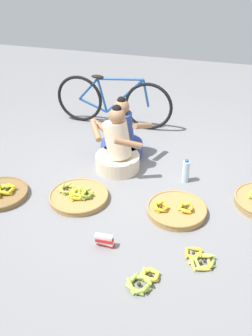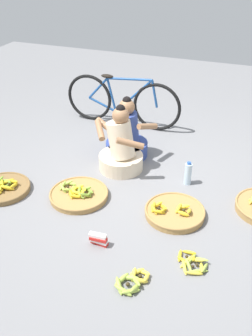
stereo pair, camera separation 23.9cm
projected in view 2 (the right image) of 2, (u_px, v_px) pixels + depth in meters
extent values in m
plane|color=slate|center=(132.00, 186.00, 4.24)|extent=(10.00, 10.00, 0.00)
cylinder|color=beige|center=(121.00, 162.00, 4.50)|extent=(0.52, 0.52, 0.18)
cylinder|color=beige|center=(121.00, 139.00, 4.35)|extent=(0.45, 0.42, 0.47)
sphere|color=#9E704C|center=(121.00, 116.00, 4.19)|extent=(0.19, 0.19, 0.19)
sphere|color=black|center=(121.00, 109.00, 4.15)|extent=(0.10, 0.10, 0.10)
cylinder|color=#9E704C|center=(100.00, 130.00, 4.36)|extent=(0.23, 0.29, 0.16)
cylinder|color=#9E704C|center=(130.00, 143.00, 4.09)|extent=(0.31, 0.19, 0.16)
cylinder|color=#334793|center=(127.00, 148.00, 4.77)|extent=(0.52, 0.52, 0.18)
cylinder|color=#334793|center=(127.00, 128.00, 4.63)|extent=(0.39, 0.37, 0.41)
sphere|color=#9E704C|center=(127.00, 107.00, 4.48)|extent=(0.19, 0.19, 0.19)
sphere|color=black|center=(127.00, 101.00, 4.44)|extent=(0.10, 0.10, 0.10)
cylinder|color=#9E704C|center=(106.00, 126.00, 4.49)|extent=(0.31, 0.18, 0.16)
cylinder|color=#9E704C|center=(147.00, 126.00, 4.49)|extent=(0.20, 0.31, 0.16)
torus|color=black|center=(89.00, 98.00, 5.54)|extent=(0.68, 0.04, 0.68)
torus|color=black|center=(157.00, 107.00, 5.24)|extent=(0.68, 0.04, 0.68)
cylinder|color=#1E4C8C|center=(133.00, 96.00, 5.29)|extent=(0.55, 0.03, 0.55)
cylinder|color=#1E4C8C|center=(112.00, 95.00, 5.40)|extent=(0.15, 0.03, 0.49)
cylinder|color=#1E4C8C|center=(129.00, 79.00, 5.18)|extent=(0.65, 0.03, 0.08)
cylinder|color=#1E4C8C|center=(103.00, 105.00, 5.52)|extent=(0.42, 0.03, 0.18)
cylinder|color=#1E4C8C|center=(98.00, 88.00, 5.41)|extent=(0.31, 0.03, 0.35)
cylinder|color=#1E4C8C|center=(155.00, 94.00, 5.15)|extent=(0.11, 0.03, 0.38)
ellipsoid|color=black|center=(107.00, 76.00, 5.27)|extent=(0.18, 0.08, 0.05)
cylinder|color=#A87F47|center=(175.00, 213.00, 3.78)|extent=(0.59, 0.59, 0.06)
torus|color=#A87F47|center=(175.00, 210.00, 3.77)|extent=(0.60, 0.60, 0.02)
ellipsoid|color=yellow|center=(189.00, 211.00, 3.71)|extent=(0.05, 0.13, 0.08)
ellipsoid|color=yellow|center=(184.00, 207.00, 3.77)|extent=(0.13, 0.06, 0.07)
ellipsoid|color=yellow|center=(179.00, 208.00, 3.74)|extent=(0.06, 0.13, 0.08)
ellipsoid|color=yellow|center=(183.00, 214.00, 3.68)|extent=(0.13, 0.06, 0.07)
sphere|color=#382D19|center=(184.00, 210.00, 3.72)|extent=(0.03, 0.03, 0.03)
ellipsoid|color=gold|center=(164.00, 210.00, 3.73)|extent=(0.05, 0.13, 0.07)
ellipsoid|color=gold|center=(163.00, 207.00, 3.78)|extent=(0.12, 0.10, 0.05)
ellipsoid|color=gold|center=(157.00, 205.00, 3.79)|extent=(0.12, 0.10, 0.08)
ellipsoid|color=gold|center=(153.00, 207.00, 3.76)|extent=(0.05, 0.13, 0.08)
ellipsoid|color=gold|center=(154.00, 209.00, 3.73)|extent=(0.11, 0.11, 0.08)
ellipsoid|color=gold|center=(159.00, 212.00, 3.71)|extent=(0.13, 0.08, 0.06)
sphere|color=#382D19|center=(159.00, 208.00, 3.75)|extent=(0.03, 0.03, 0.03)
cylinder|color=#A87F47|center=(79.00, 195.00, 4.04)|extent=(0.61, 0.61, 0.06)
torus|color=#A87F47|center=(79.00, 193.00, 4.03)|extent=(0.62, 0.62, 0.02)
ellipsoid|color=olive|center=(90.00, 193.00, 3.98)|extent=(0.05, 0.14, 0.07)
ellipsoid|color=olive|center=(90.00, 191.00, 4.02)|extent=(0.13, 0.11, 0.06)
ellipsoid|color=olive|center=(86.00, 189.00, 4.04)|extent=(0.14, 0.07, 0.08)
ellipsoid|color=olive|center=(79.00, 192.00, 3.99)|extent=(0.07, 0.14, 0.09)
ellipsoid|color=olive|center=(80.00, 195.00, 3.96)|extent=(0.14, 0.09, 0.06)
ellipsoid|color=olive|center=(86.00, 195.00, 3.94)|extent=(0.13, 0.11, 0.09)
sphere|color=#382D19|center=(85.00, 192.00, 3.99)|extent=(0.03, 0.03, 0.03)
ellipsoid|color=yellow|center=(84.00, 191.00, 4.01)|extent=(0.06, 0.13, 0.06)
ellipsoid|color=yellow|center=(83.00, 189.00, 4.04)|extent=(0.12, 0.11, 0.07)
ellipsoid|color=yellow|center=(78.00, 187.00, 4.06)|extent=(0.13, 0.09, 0.08)
ellipsoid|color=yellow|center=(74.00, 190.00, 4.02)|extent=(0.06, 0.13, 0.07)
ellipsoid|color=yellow|center=(74.00, 192.00, 4.00)|extent=(0.12, 0.12, 0.07)
ellipsoid|color=yellow|center=(78.00, 193.00, 3.97)|extent=(0.13, 0.08, 0.08)
sphere|color=#382D19|center=(79.00, 191.00, 4.01)|extent=(0.04, 0.04, 0.04)
ellipsoid|color=#9EB747|center=(74.00, 187.00, 4.08)|extent=(0.06, 0.14, 0.07)
ellipsoid|color=#9EB747|center=(72.00, 184.00, 4.12)|extent=(0.14, 0.07, 0.07)
ellipsoid|color=#9EB747|center=(67.00, 183.00, 4.13)|extent=(0.13, 0.11, 0.07)
ellipsoid|color=#9EB747|center=(63.00, 185.00, 4.10)|extent=(0.03, 0.14, 0.07)
ellipsoid|color=#9EB747|center=(63.00, 188.00, 4.05)|extent=(0.13, 0.10, 0.08)
ellipsoid|color=#9EB747|center=(69.00, 190.00, 4.03)|extent=(0.13, 0.11, 0.07)
sphere|color=#382D19|center=(68.00, 187.00, 4.08)|extent=(0.03, 0.03, 0.03)
ellipsoid|color=gold|center=(81.00, 194.00, 3.97)|extent=(0.04, 0.13, 0.05)
ellipsoid|color=gold|center=(80.00, 191.00, 4.02)|extent=(0.13, 0.06, 0.05)
ellipsoid|color=gold|center=(73.00, 191.00, 4.02)|extent=(0.09, 0.13, 0.07)
ellipsoid|color=gold|center=(71.00, 194.00, 3.97)|extent=(0.11, 0.12, 0.05)
ellipsoid|color=gold|center=(76.00, 196.00, 3.93)|extent=(0.13, 0.08, 0.06)
sphere|color=#382D19|center=(76.00, 193.00, 3.98)|extent=(0.03, 0.03, 0.03)
ellipsoid|color=yellow|center=(252.00, 200.00, 3.86)|extent=(0.06, 0.14, 0.06)
cylinder|color=brown|center=(3.00, 189.00, 4.14)|extent=(0.58, 0.58, 0.05)
torus|color=brown|center=(3.00, 187.00, 4.13)|extent=(0.59, 0.59, 0.02)
ellipsoid|color=gold|center=(14.00, 185.00, 4.10)|extent=(0.06, 0.16, 0.08)
ellipsoid|color=gold|center=(13.00, 181.00, 4.16)|extent=(0.16, 0.07, 0.08)
ellipsoid|color=gold|center=(7.00, 182.00, 4.17)|extent=(0.13, 0.14, 0.06)
ellipsoid|color=gold|center=(2.00, 185.00, 4.10)|extent=(0.12, 0.15, 0.09)
ellipsoid|color=gold|center=(7.00, 188.00, 4.05)|extent=(0.16, 0.10, 0.09)
sphere|color=#382D19|center=(9.00, 185.00, 4.11)|extent=(0.03, 0.03, 0.03)
ellipsoid|color=olive|center=(8.00, 185.00, 4.12)|extent=(0.04, 0.15, 0.06)
ellipsoid|color=olive|center=(9.00, 182.00, 4.16)|extent=(0.14, 0.11, 0.08)
ellipsoid|color=olive|center=(5.00, 181.00, 4.19)|extent=(0.15, 0.06, 0.06)
ellipsoid|color=olive|center=(5.00, 187.00, 4.08)|extent=(0.12, 0.14, 0.07)
sphere|color=#382D19|center=(3.00, 184.00, 4.13)|extent=(0.03, 0.03, 0.03)
ellipsoid|color=olive|center=(1.00, 183.00, 4.15)|extent=(0.06, 0.13, 0.07)
ellipsoid|color=yellow|center=(0.00, 188.00, 4.06)|extent=(0.14, 0.14, 0.08)
ellipsoid|color=gold|center=(194.00, 257.00, 3.27)|extent=(0.05, 0.14, 0.07)
ellipsoid|color=gold|center=(189.00, 252.00, 3.33)|extent=(0.14, 0.05, 0.06)
ellipsoid|color=gold|center=(180.00, 256.00, 3.30)|extent=(0.05, 0.14, 0.05)
ellipsoid|color=gold|center=(184.00, 261.00, 3.24)|extent=(0.14, 0.05, 0.07)
sphere|color=#382D19|center=(187.00, 256.00, 3.29)|extent=(0.03, 0.03, 0.03)
ellipsoid|color=yellow|center=(201.00, 267.00, 3.18)|extent=(0.06, 0.16, 0.07)
ellipsoid|color=yellow|center=(196.00, 260.00, 3.24)|extent=(0.16, 0.06, 0.09)
ellipsoid|color=yellow|center=(186.00, 262.00, 3.24)|extent=(0.10, 0.16, 0.07)
ellipsoid|color=yellow|center=(184.00, 267.00, 3.19)|extent=(0.09, 0.16, 0.05)
ellipsoid|color=yellow|center=(194.00, 273.00, 3.13)|extent=(0.16, 0.09, 0.05)
sphere|color=#382D19|center=(193.00, 266.00, 3.19)|extent=(0.03, 0.03, 0.03)
ellipsoid|color=#9EB747|center=(205.00, 267.00, 3.18)|extent=(0.05, 0.16, 0.07)
ellipsoid|color=#9EB747|center=(200.00, 259.00, 3.26)|extent=(0.16, 0.06, 0.07)
ellipsoid|color=#9EB747|center=(190.00, 260.00, 3.25)|extent=(0.09, 0.16, 0.06)
ellipsoid|color=#9EB747|center=(189.00, 266.00, 3.20)|extent=(0.11, 0.15, 0.06)
ellipsoid|color=#9EB747|center=(200.00, 271.00, 3.15)|extent=(0.15, 0.11, 0.05)
sphere|color=#382D19|center=(197.00, 265.00, 3.21)|extent=(0.03, 0.03, 0.03)
ellipsoid|color=#9EB747|center=(136.00, 288.00, 2.99)|extent=(0.07, 0.17, 0.09)
ellipsoid|color=#9EB747|center=(136.00, 281.00, 3.04)|extent=(0.14, 0.15, 0.09)
ellipsoid|color=#9EB747|center=(130.00, 278.00, 3.08)|extent=(0.17, 0.06, 0.06)
ellipsoid|color=#9EB747|center=(122.00, 279.00, 3.07)|extent=(0.10, 0.16, 0.07)
ellipsoid|color=#9EB747|center=(119.00, 286.00, 3.01)|extent=(0.13, 0.15, 0.09)
ellipsoid|color=#9EB747|center=(123.00, 291.00, 2.97)|extent=(0.17, 0.07, 0.07)
ellipsoid|color=#9EB747|center=(131.00, 291.00, 2.97)|extent=(0.15, 0.14, 0.07)
sphere|color=#382D19|center=(128.00, 284.00, 3.02)|extent=(0.03, 0.03, 0.03)
ellipsoid|color=yellow|center=(147.00, 278.00, 3.08)|extent=(0.04, 0.13, 0.08)
ellipsoid|color=yellow|center=(144.00, 272.00, 3.14)|extent=(0.13, 0.07, 0.06)
ellipsoid|color=yellow|center=(137.00, 272.00, 3.14)|extent=(0.12, 0.11, 0.06)
ellipsoid|color=yellow|center=(134.00, 274.00, 3.11)|extent=(0.05, 0.13, 0.08)
ellipsoid|color=yellow|center=(134.00, 279.00, 3.07)|extent=(0.12, 0.11, 0.07)
ellipsoid|color=yellow|center=(141.00, 281.00, 3.05)|extent=(0.13, 0.10, 0.08)
sphere|color=#382D19|center=(140.00, 276.00, 3.10)|extent=(0.03, 0.03, 0.03)
cylinder|color=silver|center=(188.00, 174.00, 4.21)|extent=(0.08, 0.08, 0.25)
cylinder|color=#2D59B7|center=(189.00, 163.00, 4.14)|extent=(0.04, 0.04, 0.02)
cube|color=red|center=(100.00, 243.00, 3.45)|extent=(0.16, 0.06, 0.03)
cube|color=white|center=(99.00, 241.00, 3.43)|extent=(0.16, 0.05, 0.03)
cube|color=red|center=(98.00, 239.00, 3.40)|extent=(0.16, 0.06, 0.03)
cube|color=white|center=(98.00, 236.00, 3.39)|extent=(0.16, 0.06, 0.03)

